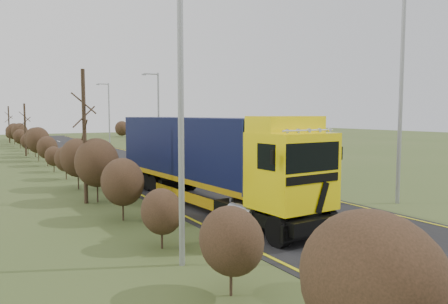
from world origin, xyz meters
TOP-DOWN VIEW (x-y plane):
  - ground at (0.00, 0.00)m, footprint 160.00×160.00m
  - road at (0.00, 10.00)m, footprint 8.00×120.00m
  - layby at (6.50, 20.00)m, footprint 6.00×18.00m
  - lane_markings at (0.00, 9.69)m, footprint 7.52×116.00m
  - hedgerow at (-6.00, 7.89)m, footprint 2.24×102.04m
  - lorry at (-1.91, 0.81)m, footprint 3.16×14.44m
  - car_red_hatchback at (6.20, 15.69)m, footprint 2.31×4.45m
  - car_blue_sedan at (8.40, 26.46)m, footprint 1.88×3.97m
  - streetlight_near at (5.66, -3.06)m, footprint 2.13×0.20m
  - streetlight_mid at (4.58, 23.50)m, footprint 1.70×0.18m
  - streetlight_far at (5.70, 45.28)m, footprint 1.78×0.18m
  - left_pole at (-6.09, -5.63)m, footprint 0.16×0.16m
  - speed_sign at (5.47, 16.21)m, footprint 0.64×0.10m
  - warning_board at (4.69, 24.67)m, footprint 0.71×0.11m

SIDE VIEW (x-z plane):
  - ground at x=0.00m, z-range 0.00..0.00m
  - road at x=0.00m, z-range 0.00..0.02m
  - layby at x=6.50m, z-range 0.00..0.02m
  - lane_markings at x=0.00m, z-range 0.03..0.03m
  - car_blue_sedan at x=8.40m, z-range 0.00..1.26m
  - car_red_hatchback at x=6.20m, z-range 0.00..1.45m
  - warning_board at x=4.69m, z-range 0.19..2.04m
  - hedgerow at x=-6.00m, z-range -1.41..4.64m
  - speed_sign at x=5.47m, z-range 0.46..2.79m
  - lorry at x=-1.91m, z-range 0.27..4.26m
  - streetlight_mid at x=4.58m, z-range 0.38..8.34m
  - streetlight_far at x=5.70m, z-range 0.40..8.75m
  - left_pole at x=-6.09m, z-range 0.00..10.96m
  - streetlight_near at x=5.66m, z-range 0.54..10.59m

